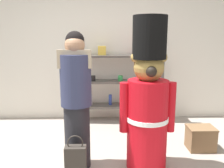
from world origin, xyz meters
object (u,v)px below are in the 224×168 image
at_px(merchandise_shelf, 120,80).
at_px(teddy_bear_guard, 148,102).
at_px(person_shopper, 76,99).
at_px(shopping_bag, 76,162).
at_px(display_crate, 201,138).

relative_size(merchandise_shelf, teddy_bear_guard, 0.87).
relative_size(person_shopper, shopping_bag, 3.15).
relative_size(person_shopper, display_crate, 4.38).
bearing_deg(shopping_bag, teddy_bear_guard, 16.88).
distance_m(merchandise_shelf, shopping_bag, 2.05).
distance_m(person_shopper, display_crate, 1.80).
xyz_separation_m(merchandise_shelf, teddy_bear_guard, (0.21, -1.64, 0.04)).
xyz_separation_m(teddy_bear_guard, person_shopper, (-0.81, 0.03, 0.03)).
distance_m(teddy_bear_guard, display_crate, 1.12).
xyz_separation_m(merchandise_shelf, person_shopper, (-0.60, -1.61, 0.06)).
bearing_deg(display_crate, person_shopper, -166.51).
bearing_deg(merchandise_shelf, teddy_bear_guard, -82.77).
relative_size(teddy_bear_guard, person_shopper, 1.10).
bearing_deg(person_shopper, merchandise_shelf, 69.41).
bearing_deg(teddy_bear_guard, person_shopper, 177.82).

